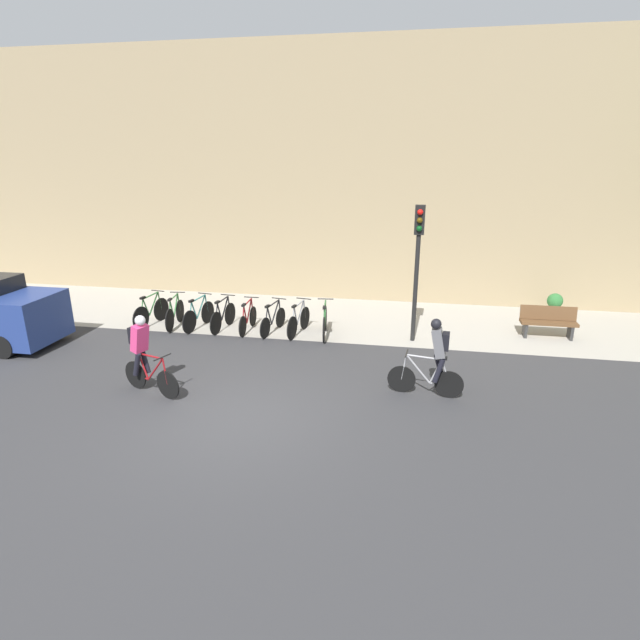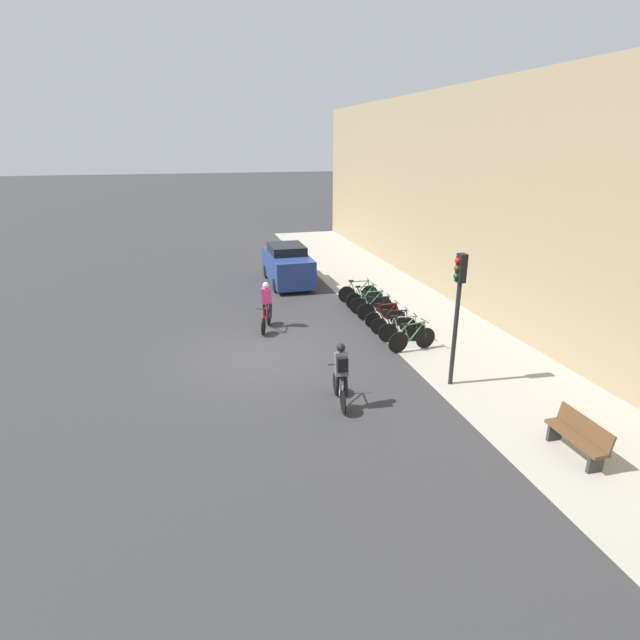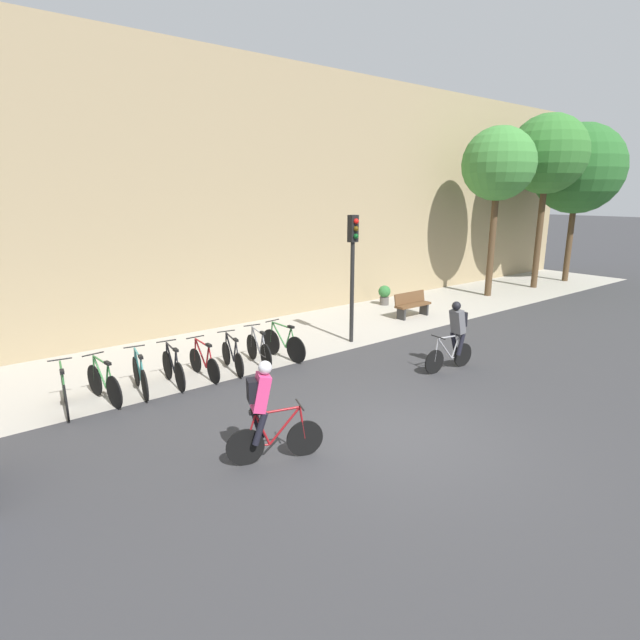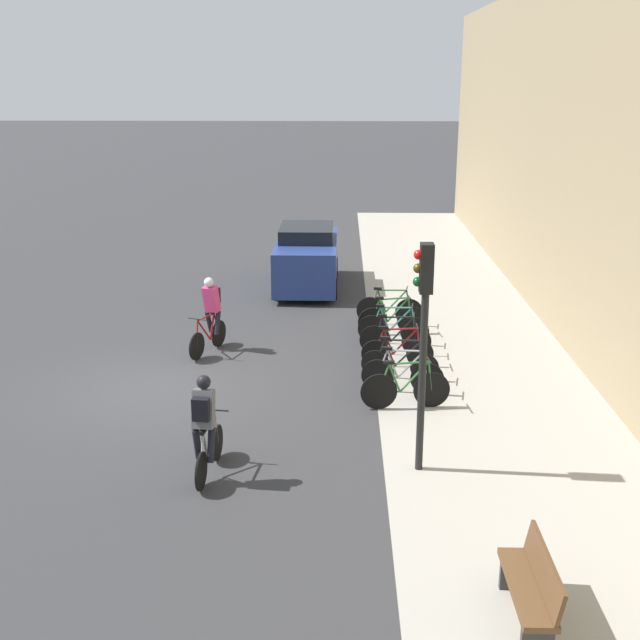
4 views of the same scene
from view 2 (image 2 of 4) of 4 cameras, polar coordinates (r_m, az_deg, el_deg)
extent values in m
plane|color=#333335|center=(16.07, -7.43, -4.11)|extent=(200.00, 200.00, 0.00)
cube|color=#A39E93|center=(18.10, 14.24, -1.78)|extent=(44.00, 4.50, 0.01)
cube|color=#9E8966|center=(18.45, 22.48, 11.53)|extent=(44.00, 0.60, 8.56)
cylinder|color=black|center=(17.64, -6.48, -0.75)|extent=(0.60, 0.26, 0.63)
cylinder|color=black|center=(18.57, -5.85, 0.33)|extent=(0.60, 0.26, 0.63)
cylinder|color=maroon|center=(17.86, -6.29, 0.48)|extent=(0.53, 0.23, 0.62)
cylinder|color=maroon|center=(18.21, -6.05, 0.82)|extent=(0.26, 0.13, 0.58)
cylinder|color=maroon|center=(17.87, -6.25, 1.45)|extent=(0.71, 0.30, 0.07)
cylinder|color=maroon|center=(18.38, -5.97, 0.10)|extent=(0.39, 0.17, 0.05)
cylinder|color=maroon|center=(18.39, -5.93, 1.05)|extent=(0.21, 0.10, 0.56)
cylinder|color=maroon|center=(17.58, -6.49, 0.18)|extent=(0.12, 0.07, 0.58)
cylinder|color=black|center=(17.51, -6.50, 1.24)|extent=(0.19, 0.44, 0.03)
cube|color=black|center=(18.21, -6.02, 1.89)|extent=(0.22, 0.15, 0.06)
cube|color=#DB3875|center=(18.02, -6.12, 2.80)|extent=(0.41, 0.41, 0.63)
sphere|color=silver|center=(17.83, -6.22, 3.98)|extent=(0.28, 0.28, 0.22)
cylinder|color=black|center=(18.26, -6.36, 1.12)|extent=(0.30, 0.20, 0.56)
cylinder|color=black|center=(18.22, -5.69, 1.10)|extent=(0.26, 0.19, 0.56)
cube|color=black|center=(18.14, -6.04, 3.08)|extent=(0.22, 0.29, 0.36)
cylinder|color=black|center=(13.52, 1.78, -7.32)|extent=(0.61, 0.10, 0.61)
cylinder|color=black|center=(12.65, 2.66, -9.37)|extent=(0.61, 0.10, 0.61)
cylinder|color=#99999E|center=(13.09, 2.08, -6.90)|extent=(0.56, 0.10, 0.62)
cylinder|color=#99999E|center=(12.77, 2.41, -7.70)|extent=(0.26, 0.07, 0.58)
cylinder|color=#99999E|center=(12.87, 2.19, -5.99)|extent=(0.75, 0.11, 0.07)
cylinder|color=#99999E|center=(12.82, 2.47, -8.97)|extent=(0.41, 0.07, 0.05)
cylinder|color=#99999E|center=(12.59, 2.59, -8.08)|extent=(0.21, 0.05, 0.56)
cylinder|color=#99999E|center=(13.35, 1.83, -6.29)|extent=(0.12, 0.05, 0.58)
cylinder|color=black|center=(13.18, 1.88, -5.08)|extent=(0.07, 0.46, 0.03)
cube|color=black|center=(12.53, 2.53, -6.62)|extent=(0.21, 0.10, 0.06)
cube|color=#5B5B60|center=(12.48, 2.46, -5.06)|extent=(0.35, 0.35, 0.63)
sphere|color=black|center=(12.38, 2.42, -3.18)|extent=(0.24, 0.24, 0.22)
cylinder|color=black|center=(12.70, 2.96, -7.47)|extent=(0.28, 0.14, 0.56)
cylinder|color=black|center=(12.66, 1.98, -7.55)|extent=(0.25, 0.13, 0.56)
cube|color=black|center=(12.33, 2.60, -5.11)|extent=(0.17, 0.27, 0.36)
cylinder|color=black|center=(21.28, 5.70, 3.00)|extent=(0.14, 0.72, 0.72)
cylinder|color=black|center=(21.10, 3.06, 2.93)|extent=(0.14, 0.72, 0.72)
cylinder|color=#2D6B33|center=(21.14, 4.83, 3.70)|extent=(0.12, 0.55, 0.62)
cylinder|color=#2D6B33|center=(21.08, 3.84, 3.64)|extent=(0.08, 0.26, 0.58)
cylinder|color=#2D6B33|center=(21.04, 4.56, 4.44)|extent=(0.15, 0.73, 0.07)
cylinder|color=#2D6B33|center=(21.14, 3.59, 2.92)|extent=(0.09, 0.40, 0.05)
cylinder|color=#2D6B33|center=(21.04, 3.31, 3.65)|extent=(0.06, 0.21, 0.56)
cylinder|color=#2D6B33|center=(21.19, 5.62, 3.75)|extent=(0.05, 0.12, 0.58)
cylinder|color=black|center=(21.10, 5.54, 4.61)|extent=(0.46, 0.10, 0.03)
cube|color=black|center=(20.97, 3.57, 4.48)|extent=(0.11, 0.21, 0.06)
cylinder|color=black|center=(20.72, 6.28, 2.48)|extent=(0.13, 0.69, 0.69)
cylinder|color=black|center=(20.29, 3.86, 2.18)|extent=(0.13, 0.69, 0.69)
cylinder|color=#2D6B33|center=(20.49, 5.49, 3.13)|extent=(0.11, 0.54, 0.62)
cylinder|color=#2D6B33|center=(20.33, 4.59, 2.98)|extent=(0.07, 0.25, 0.58)
cylinder|color=#2D6B33|center=(20.36, 5.25, 3.86)|extent=(0.13, 0.72, 0.07)
cylinder|color=#2D6B33|center=(20.38, 4.35, 2.21)|extent=(0.08, 0.39, 0.05)
cylinder|color=#2D6B33|center=(20.25, 4.10, 2.95)|extent=(0.06, 0.21, 0.56)
cylinder|color=#2D6B33|center=(20.62, 6.21, 3.24)|extent=(0.05, 0.12, 0.58)
cylinder|color=black|center=(20.51, 6.15, 4.11)|extent=(0.46, 0.09, 0.03)
cube|color=black|center=(20.20, 4.34, 3.83)|extent=(0.11, 0.21, 0.06)
cylinder|color=black|center=(19.93, 7.25, 1.72)|extent=(0.14, 0.68, 0.69)
cylinder|color=black|center=(19.73, 4.39, 1.63)|extent=(0.14, 0.68, 0.69)
cylinder|color=teal|center=(19.77, 6.31, 2.47)|extent=(0.13, 0.55, 0.62)
cylinder|color=teal|center=(19.70, 5.25, 2.40)|extent=(0.08, 0.26, 0.58)
cylinder|color=teal|center=(19.66, 6.03, 3.25)|extent=(0.16, 0.75, 0.07)
cylinder|color=teal|center=(19.77, 4.97, 1.63)|extent=(0.09, 0.41, 0.05)
cylinder|color=teal|center=(19.66, 4.67, 2.40)|extent=(0.06, 0.21, 0.56)
cylinder|color=teal|center=(19.83, 7.17, 2.51)|extent=(0.05, 0.12, 0.58)
cylinder|color=black|center=(19.73, 7.10, 3.43)|extent=(0.46, 0.10, 0.03)
cube|color=black|center=(19.58, 4.96, 3.29)|extent=(0.11, 0.21, 0.06)
cylinder|color=black|center=(19.28, 7.99, 1.05)|extent=(0.10, 0.68, 0.68)
cylinder|color=black|center=(19.02, 5.24, 0.91)|extent=(0.10, 0.68, 0.68)
cylinder|color=black|center=(19.10, 7.10, 1.80)|extent=(0.09, 0.53, 0.62)
cylinder|color=black|center=(19.01, 6.07, 1.71)|extent=(0.06, 0.25, 0.58)
cylinder|color=black|center=(18.99, 6.83, 2.60)|extent=(0.11, 0.71, 0.07)
cylinder|color=black|center=(19.07, 5.79, 0.91)|extent=(0.07, 0.39, 0.05)
cylinder|color=black|center=(18.96, 5.52, 1.71)|extent=(0.05, 0.20, 0.56)
cylinder|color=black|center=(19.18, 7.92, 1.87)|extent=(0.05, 0.12, 0.58)
cylinder|color=black|center=(19.07, 7.86, 2.81)|extent=(0.46, 0.07, 0.03)
cube|color=black|center=(18.89, 5.80, 2.63)|extent=(0.10, 0.21, 0.06)
cylinder|color=black|center=(18.67, 8.87, 0.26)|extent=(0.04, 0.60, 0.60)
cylinder|color=black|center=(18.31, 6.05, 0.00)|extent=(0.04, 0.60, 0.60)
cylinder|color=maroon|center=(18.45, 7.97, 1.00)|extent=(0.04, 0.54, 0.62)
cylinder|color=maroon|center=(18.33, 6.92, 0.86)|extent=(0.04, 0.25, 0.58)
cylinder|color=maroon|center=(18.33, 7.70, 1.81)|extent=(0.04, 0.73, 0.07)
cylinder|color=maroon|center=(18.39, 6.62, 0.03)|extent=(0.03, 0.39, 0.05)
cylinder|color=maroon|center=(18.25, 6.34, 0.83)|extent=(0.03, 0.21, 0.56)
cylinder|color=maroon|center=(18.57, 8.81, 1.09)|extent=(0.04, 0.11, 0.58)
cylinder|color=black|center=(18.45, 8.75, 2.05)|extent=(0.46, 0.03, 0.03)
cube|color=black|center=(18.19, 6.64, 1.79)|extent=(0.08, 0.20, 0.06)
cylinder|color=black|center=(17.95, 10.00, -0.62)|extent=(0.14, 0.60, 0.60)
cylinder|color=black|center=(17.72, 6.76, -0.72)|extent=(0.14, 0.60, 0.60)
cylinder|color=black|center=(17.77, 8.96, 0.20)|extent=(0.14, 0.57, 0.62)
cylinder|color=black|center=(17.69, 7.75, 0.12)|extent=(0.09, 0.27, 0.58)
cylinder|color=black|center=(17.65, 8.65, 1.05)|extent=(0.18, 0.76, 0.07)
cylinder|color=black|center=(17.77, 7.42, -0.72)|extent=(0.11, 0.41, 0.05)
cylinder|color=black|center=(17.65, 7.09, 0.13)|extent=(0.07, 0.22, 0.56)
cylinder|color=black|center=(17.84, 9.93, 0.25)|extent=(0.06, 0.12, 0.59)
cylinder|color=black|center=(17.72, 9.86, 1.25)|extent=(0.46, 0.11, 0.03)
cube|color=black|center=(17.56, 7.43, 1.10)|extent=(0.12, 0.21, 0.06)
cylinder|color=black|center=(17.29, 10.98, -1.35)|extent=(0.15, 0.67, 0.68)
cylinder|color=black|center=(17.05, 7.78, -1.47)|extent=(0.15, 0.67, 0.68)
cylinder|color=#99999E|center=(17.10, 9.96, -0.51)|extent=(0.13, 0.54, 0.62)
cylinder|color=#99999E|center=(17.02, 8.76, -0.60)|extent=(0.08, 0.26, 0.58)
cylinder|color=#99999E|center=(16.98, 9.66, 0.37)|extent=(0.16, 0.73, 0.07)
cylinder|color=#99999E|center=(17.10, 8.43, -1.48)|extent=(0.10, 0.40, 0.05)
cylinder|color=#99999E|center=(16.97, 8.12, -0.60)|extent=(0.07, 0.21, 0.56)
cylinder|color=#99999E|center=(17.18, 10.92, -0.46)|extent=(0.06, 0.12, 0.58)
cylinder|color=black|center=(17.06, 10.86, 0.58)|extent=(0.46, 0.11, 0.03)
cube|color=black|center=(16.89, 8.46, 0.42)|extent=(0.11, 0.21, 0.06)
cylinder|color=black|center=(16.78, 11.96, -2.03)|extent=(0.12, 0.71, 0.71)
cylinder|color=black|center=(16.26, 8.93, -2.54)|extent=(0.12, 0.71, 0.71)
cylinder|color=#2D6B33|center=(16.50, 11.01, -1.29)|extent=(0.11, 0.56, 0.62)
cylinder|color=#2D6B33|center=(16.31, 9.88, -1.52)|extent=(0.07, 0.27, 0.58)
cylinder|color=#2D6B33|center=(16.34, 10.74, -0.42)|extent=(0.13, 0.76, 0.07)
cylinder|color=#2D6B33|center=(16.36, 9.55, -2.47)|extent=(0.08, 0.41, 0.05)
cylinder|color=#2D6B33|center=(16.20, 9.26, -1.59)|extent=(0.06, 0.22, 0.56)
cylinder|color=#2D6B33|center=(16.65, 11.91, -1.12)|extent=(0.05, 0.12, 0.59)
cylinder|color=black|center=(16.52, 11.87, -0.07)|extent=(0.46, 0.08, 0.03)
cube|color=black|center=(16.14, 9.61, -0.51)|extent=(0.10, 0.21, 0.06)
cylinder|color=black|center=(13.96, 15.29, -0.19)|extent=(0.12, 0.12, 3.73)
cube|color=black|center=(13.54, 15.85, 5.73)|extent=(0.26, 0.20, 0.76)
sphere|color=red|center=(13.43, 15.46, 6.57)|extent=(0.15, 0.15, 0.15)
sphere|color=#4C380A|center=(13.48, 15.38, 5.71)|extent=(0.15, 0.15, 0.15)
sphere|color=#0C4719|center=(13.53, 15.30, 4.85)|extent=(0.15, 0.15, 0.15)
cube|color=brown|center=(12.33, 27.21, -11.83)|extent=(1.52, 0.40, 0.08)
cube|color=brown|center=(12.33, 28.02, -10.69)|extent=(1.52, 0.12, 0.40)
cube|color=#2D2D2D|center=(12.81, 25.26, -11.44)|extent=(0.08, 0.36, 0.45)
cube|color=#2D2D2D|center=(12.08, 28.96, -14.08)|extent=(0.08, 0.36, 0.45)
cube|color=navy|center=(24.00, -3.74, 6.11)|extent=(4.30, 1.78, 1.27)
cube|color=black|center=(23.92, -3.83, 8.11)|extent=(2.06, 1.57, 0.40)
cylinder|color=black|center=(22.71, -5.07, 3.97)|extent=(0.62, 0.20, 0.62)
cylinder|color=black|center=(23.03, -1.05, 4.27)|extent=(0.62, 0.20, 0.62)
cylinder|color=black|center=(25.26, -6.14, 5.55)|extent=(0.62, 0.20, 0.62)
cylinder|color=black|center=(25.54, -2.50, 5.80)|extent=(0.62, 0.20, 0.62)
camera|label=1|loc=(13.34, -44.71, 7.50)|focal=28.00mm
camera|label=3|loc=(21.38, -25.79, 12.09)|focal=28.00mm
camera|label=4|loc=(5.57, 79.80, 0.11)|focal=45.00mm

